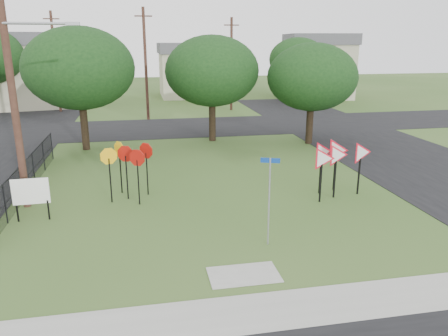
{
  "coord_description": "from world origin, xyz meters",
  "views": [
    {
      "loc": [
        -2.64,
        -13.13,
        6.38
      ],
      "look_at": [
        0.47,
        3.0,
        1.6
      ],
      "focal_mm": 35.0,
      "sensor_mm": 36.0,
      "label": 1
    }
  ],
  "objects_px": {
    "yield_sign_cluster": "(335,156)",
    "info_board": "(31,193)",
    "street_name_sign": "(269,196)",
    "stop_sign_cluster": "(128,159)"
  },
  "relations": [
    {
      "from": "yield_sign_cluster",
      "to": "info_board",
      "type": "xyz_separation_m",
      "value": [
        -12.04,
        -0.49,
        -0.67
      ]
    },
    {
      "from": "street_name_sign",
      "to": "info_board",
      "type": "distance_m",
      "value": 8.71
    },
    {
      "from": "yield_sign_cluster",
      "to": "stop_sign_cluster",
      "type": "bearing_deg",
      "value": 171.69
    },
    {
      "from": "stop_sign_cluster",
      "to": "info_board",
      "type": "height_order",
      "value": "stop_sign_cluster"
    },
    {
      "from": "yield_sign_cluster",
      "to": "street_name_sign",
      "type": "bearing_deg",
      "value": -135.46
    },
    {
      "from": "street_name_sign",
      "to": "info_board",
      "type": "relative_size",
      "value": 1.8
    },
    {
      "from": "street_name_sign",
      "to": "info_board",
      "type": "height_order",
      "value": "street_name_sign"
    },
    {
      "from": "street_name_sign",
      "to": "info_board",
      "type": "bearing_deg",
      "value": 156.0
    },
    {
      "from": "stop_sign_cluster",
      "to": "street_name_sign",
      "type": "bearing_deg",
      "value": -49.69
    },
    {
      "from": "street_name_sign",
      "to": "info_board",
      "type": "xyz_separation_m",
      "value": [
        -7.94,
        3.54,
        -0.6
      ]
    }
  ]
}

